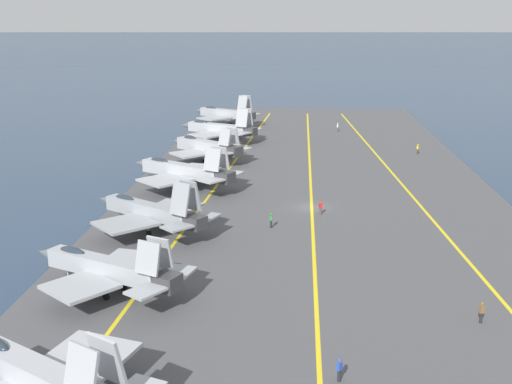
# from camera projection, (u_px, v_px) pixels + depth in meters

# --- Properties ---
(ground_plane) EXTENTS (2000.00, 2000.00, 0.00)m
(ground_plane) POSITION_uv_depth(u_px,v_px,m) (312.00, 211.00, 79.70)
(ground_plane) COLOR navy
(carrier_deck) EXTENTS (178.51, 49.96, 0.40)m
(carrier_deck) POSITION_uv_depth(u_px,v_px,m) (312.00, 209.00, 79.65)
(carrier_deck) COLOR #4C4C4F
(carrier_deck) RESTS_ON ground
(deck_stripe_foul_line) EXTENTS (160.31, 11.25, 0.01)m
(deck_stripe_foul_line) POSITION_uv_depth(u_px,v_px,m) (424.00, 210.00, 78.66)
(deck_stripe_foul_line) COLOR yellow
(deck_stripe_foul_line) RESTS_ON carrier_deck
(deck_stripe_centerline) EXTENTS (160.66, 0.36, 0.01)m
(deck_stripe_centerline) POSITION_uv_depth(u_px,v_px,m) (312.00, 207.00, 79.60)
(deck_stripe_centerline) COLOR yellow
(deck_stripe_centerline) RESTS_ON carrier_deck
(deck_stripe_edge_line) EXTENTS (160.42, 9.50, 0.01)m
(deck_stripe_edge_line) POSITION_uv_depth(u_px,v_px,m) (202.00, 205.00, 80.53)
(deck_stripe_edge_line) COLOR yellow
(deck_stripe_edge_line) RESTS_ON carrier_deck
(parked_jet_nearest) EXTENTS (13.50, 15.30, 6.57)m
(parked_jet_nearest) POSITION_uv_depth(u_px,v_px,m) (35.00, 376.00, 37.23)
(parked_jet_nearest) COLOR #A8AAAF
(parked_jet_nearest) RESTS_ON carrier_deck
(parked_jet_second) EXTENTS (12.06, 15.34, 5.78)m
(parked_jet_second) POSITION_uv_depth(u_px,v_px,m) (107.00, 268.00, 54.28)
(parked_jet_second) COLOR #9EA3A8
(parked_jet_second) RESTS_ON carrier_deck
(parked_jet_third) EXTENTS (13.47, 15.41, 6.54)m
(parked_jet_third) POSITION_uv_depth(u_px,v_px,m) (151.00, 211.00, 69.95)
(parked_jet_third) COLOR #93999E
(parked_jet_third) RESTS_ON carrier_deck
(parked_jet_fourth) EXTENTS (14.01, 16.66, 6.39)m
(parked_jet_fourth) POSITION_uv_depth(u_px,v_px,m) (183.00, 171.00, 87.77)
(parked_jet_fourth) COLOR #A8AAAF
(parked_jet_fourth) RESTS_ON carrier_deck
(parked_jet_fifth) EXTENTS (13.25, 14.51, 6.00)m
(parked_jet_fifth) POSITION_uv_depth(u_px,v_px,m) (206.00, 146.00, 104.74)
(parked_jet_fifth) COLOR #A8AAAF
(parked_jet_fifth) RESTS_ON carrier_deck
(parked_jet_sixth) EXTENTS (14.13, 16.31, 6.60)m
(parked_jet_sixth) POSITION_uv_depth(u_px,v_px,m) (219.00, 128.00, 121.33)
(parked_jet_sixth) COLOR #A8AAAF
(parked_jet_sixth) RESTS_ON carrier_deck
(parked_jet_seventh) EXTENTS (13.92, 15.36, 6.92)m
(parked_jet_seventh) POSITION_uv_depth(u_px,v_px,m) (225.00, 113.00, 138.60)
(parked_jet_seventh) COLOR #9EA3A8
(parked_jet_seventh) RESTS_ON carrier_deck
(crew_green_vest) EXTENTS (0.39, 0.27, 1.75)m
(crew_green_vest) POSITION_uv_depth(u_px,v_px,m) (271.00, 220.00, 71.71)
(crew_green_vest) COLOR #232328
(crew_green_vest) RESTS_ON carrier_deck
(crew_brown_vest) EXTENTS (0.37, 0.45, 1.75)m
(crew_brown_vest) POSITION_uv_depth(u_px,v_px,m) (482.00, 312.00, 49.34)
(crew_brown_vest) COLOR #232328
(crew_brown_vest) RESTS_ON carrier_deck
(crew_blue_vest) EXTENTS (0.46, 0.45, 1.65)m
(crew_blue_vest) POSITION_uv_depth(u_px,v_px,m) (339.00, 369.00, 41.43)
(crew_blue_vest) COLOR #232328
(crew_blue_vest) RESTS_ON carrier_deck
(crew_white_vest) EXTENTS (0.45, 0.39, 1.79)m
(crew_white_vest) POSITION_uv_depth(u_px,v_px,m) (338.00, 127.00, 131.94)
(crew_white_vest) COLOR #4C473D
(crew_white_vest) RESTS_ON carrier_deck
(crew_red_vest) EXTENTS (0.34, 0.43, 1.71)m
(crew_red_vest) POSITION_uv_depth(u_px,v_px,m) (321.00, 207.00, 76.50)
(crew_red_vest) COLOR #4C473D
(crew_red_vest) RESTS_ON carrier_deck
(crew_yellow_vest) EXTENTS (0.46, 0.42, 1.80)m
(crew_yellow_vest) POSITION_uv_depth(u_px,v_px,m) (418.00, 149.00, 110.24)
(crew_yellow_vest) COLOR #383328
(crew_yellow_vest) RESTS_ON carrier_deck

